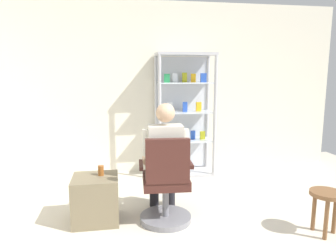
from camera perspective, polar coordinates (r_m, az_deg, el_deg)
The scene contains 7 objects.
back_wall at distance 5.04m, azimuth -2.10°, elevation 6.84°, with size 6.00×0.10×2.70m, color silver.
display_cabinet_main at distance 4.92m, azimuth 2.92°, elevation 2.27°, with size 0.90×0.45×1.90m.
office_chair at distance 3.36m, azimuth -0.36°, elevation -11.31°, with size 0.58×0.56×0.96m.
seated_shopkeeper at distance 3.41m, azimuth -0.64°, elevation -5.33°, with size 0.50×0.58×1.29m.
storage_crate at distance 3.54m, azimuth -13.09°, elevation -12.91°, with size 0.48×0.46×0.50m, color #72664C.
tea_glass at distance 3.48m, azimuth -12.19°, elevation -7.97°, with size 0.06×0.06×0.11m, color brown.
wooden_stool at distance 3.52m, azimuth 26.99°, elevation -12.07°, with size 0.32×0.32×0.45m.
Camera 1 is at (-0.67, -1.99, 1.59)m, focal length 33.27 mm.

